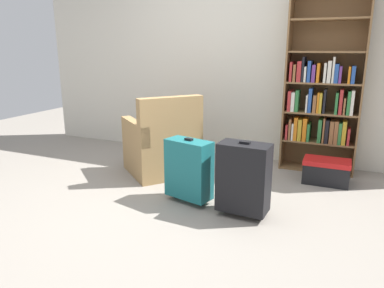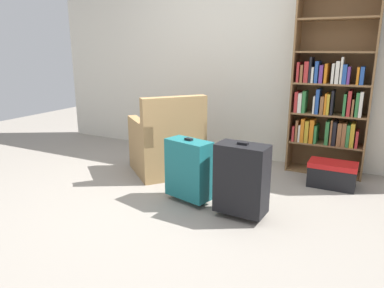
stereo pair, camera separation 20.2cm
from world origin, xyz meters
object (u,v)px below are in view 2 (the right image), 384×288
(storage_box, at_px, (332,174))
(suitcase_teal, at_px, (189,169))
(mug, at_px, (207,176))
(suitcase_black, at_px, (242,179))
(armchair, at_px, (167,146))
(bookshelf, at_px, (330,93))

(storage_box, distance_m, suitcase_teal, 1.52)
(mug, height_order, suitcase_black, suitcase_black)
(storage_box, bearing_deg, armchair, -167.16)
(bookshelf, xyz_separation_m, storage_box, (0.14, -0.44, -0.77))
(storage_box, distance_m, suitcase_black, 1.25)
(armchair, relative_size, suitcase_black, 1.51)
(armchair, distance_m, mug, 0.58)
(armchair, bearing_deg, storage_box, 12.84)
(suitcase_black, bearing_deg, storage_box, 60.90)
(mug, bearing_deg, suitcase_black, -46.77)
(bookshelf, distance_m, suitcase_black, 1.69)
(mug, bearing_deg, armchair, 175.62)
(mug, height_order, storage_box, storage_box)
(armchair, height_order, suitcase_black, armchair)
(storage_box, xyz_separation_m, suitcase_teal, (-1.13, -1.00, 0.18))
(bookshelf, distance_m, armchair, 1.88)
(mug, xyz_separation_m, storage_box, (1.21, 0.43, 0.09))
(suitcase_black, bearing_deg, mug, 133.23)
(armchair, relative_size, suitcase_teal, 1.63)
(suitcase_black, bearing_deg, bookshelf, 73.23)
(mug, relative_size, suitcase_teal, 0.20)
(bookshelf, relative_size, suitcase_teal, 3.29)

